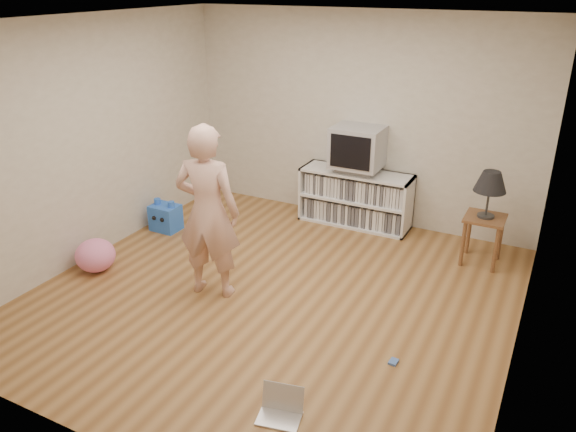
% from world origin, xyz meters
% --- Properties ---
extents(ground, '(4.50, 4.50, 0.00)m').
position_xyz_m(ground, '(0.00, 0.00, 0.00)').
color(ground, brown).
rests_on(ground, ground).
extents(walls, '(4.52, 4.52, 2.60)m').
position_xyz_m(walls, '(0.00, 0.00, 1.30)').
color(walls, beige).
rests_on(walls, ground).
extents(ceiling, '(4.50, 4.50, 0.01)m').
position_xyz_m(ceiling, '(0.00, 0.00, 2.60)').
color(ceiling, white).
rests_on(ceiling, walls).
extents(media_unit, '(1.40, 0.45, 0.70)m').
position_xyz_m(media_unit, '(0.08, 2.04, 0.35)').
color(media_unit, white).
rests_on(media_unit, ground).
extents(dvd_deck, '(0.45, 0.35, 0.07)m').
position_xyz_m(dvd_deck, '(0.08, 2.02, 0.73)').
color(dvd_deck, gray).
rests_on(dvd_deck, media_unit).
extents(crt_tv, '(0.60, 0.53, 0.50)m').
position_xyz_m(crt_tv, '(0.08, 2.02, 1.02)').
color(crt_tv, '#A5A5AA').
rests_on(crt_tv, dvd_deck).
extents(side_table, '(0.42, 0.42, 0.55)m').
position_xyz_m(side_table, '(1.70, 1.65, 0.42)').
color(side_table, brown).
rests_on(side_table, ground).
extents(table_lamp, '(0.34, 0.34, 0.52)m').
position_xyz_m(table_lamp, '(1.70, 1.65, 0.94)').
color(table_lamp, '#333333').
rests_on(table_lamp, side_table).
extents(person, '(0.70, 0.53, 1.73)m').
position_xyz_m(person, '(-0.59, -0.22, 0.87)').
color(person, beige).
rests_on(person, ground).
extents(laptop, '(0.35, 0.31, 0.21)m').
position_xyz_m(laptop, '(0.84, -1.44, 0.06)').
color(laptop, silver).
rests_on(laptop, ground).
extents(playing_cards, '(0.07, 0.10, 0.02)m').
position_xyz_m(playing_cards, '(1.39, -0.50, 0.01)').
color(playing_cards, '#4A72C7').
rests_on(playing_cards, ground).
extents(plush_blue, '(0.35, 0.31, 0.40)m').
position_xyz_m(plush_blue, '(-1.95, 0.76, 0.17)').
color(plush_blue, blue).
rests_on(plush_blue, ground).
extents(plush_pink, '(0.51, 0.51, 0.36)m').
position_xyz_m(plush_pink, '(-1.95, -0.43, 0.18)').
color(plush_pink, pink).
rests_on(plush_pink, ground).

